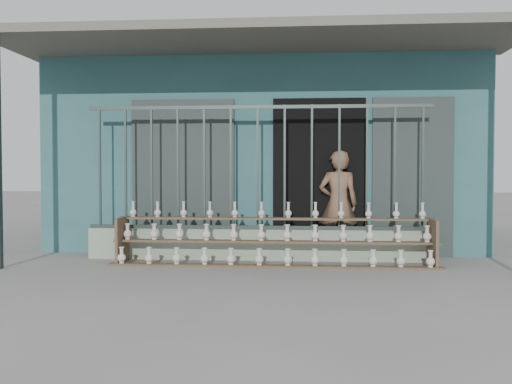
{
  "coord_description": "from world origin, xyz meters",
  "views": [
    {
      "loc": [
        0.63,
        -6.95,
        1.28
      ],
      "look_at": [
        0.0,
        1.0,
        1.0
      ],
      "focal_mm": 40.0,
      "sensor_mm": 36.0,
      "label": 1
    }
  ],
  "objects": [
    {
      "name": "workshop_building",
      "position": [
        0.0,
        4.23,
        1.62
      ],
      "size": [
        7.4,
        6.6,
        3.21
      ],
      "color": "#2B565B",
      "rests_on": "ground"
    },
    {
      "name": "security_fence",
      "position": [
        -0.0,
        1.3,
        1.35
      ],
      "size": [
        5.0,
        0.04,
        1.8
      ],
      "color": "#283330",
      "rests_on": "parapet_wall"
    },
    {
      "name": "shelf_rack",
      "position": [
        0.26,
        0.89,
        0.36
      ],
      "size": [
        4.5,
        0.68,
        0.85
      ],
      "color": "brown",
      "rests_on": "ground"
    },
    {
      "name": "ground",
      "position": [
        0.0,
        0.0,
        0.0
      ],
      "size": [
        60.0,
        60.0,
        0.0
      ],
      "primitive_type": "plane",
      "color": "slate"
    },
    {
      "name": "elderly_woman",
      "position": [
        1.19,
        1.65,
        0.8
      ],
      "size": [
        0.59,
        0.39,
        1.6
      ],
      "primitive_type": "imported",
      "rotation": [
        0.0,
        0.0,
        3.16
      ],
      "color": "brown",
      "rests_on": "ground"
    },
    {
      "name": "parapet_wall",
      "position": [
        0.0,
        1.3,
        0.23
      ],
      "size": [
        5.0,
        0.2,
        0.45
      ],
      "primitive_type": "cube",
      "color": "gray",
      "rests_on": "ground"
    }
  ]
}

